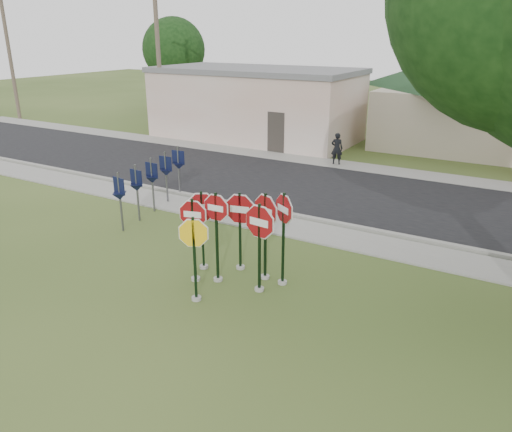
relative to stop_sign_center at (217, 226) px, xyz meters
The scene contains 20 objects.
ground 1.97m from the stop_sign_center, 75.09° to the right, with size 120.00×120.00×0.00m, color #344A1B.
sidewalk_near 4.58m from the stop_sign_center, 85.81° to the left, with size 60.00×1.60×0.06m, color gray.
road 8.95m from the stop_sign_center, 87.95° to the left, with size 60.00×7.00×0.04m, color black.
sidewalk_far 13.20m from the stop_sign_center, 88.62° to the left, with size 60.00×1.60×0.06m, color gray.
curb 5.52m from the stop_sign_center, 86.60° to the left, with size 60.00×0.20×0.14m, color gray.
stop_sign_center is the anchor object (origin of this frame).
stop_sign_yellow 1.13m from the stop_sign_center, 84.00° to the right, with size 0.89×0.47×2.25m.
stop_sign_left 0.60m from the stop_sign_center, 151.90° to the right, with size 0.98×0.28×2.36m.
stop_sign_right 1.21m from the stop_sign_center, ahead, with size 1.17×0.24×2.45m.
stop_sign_back_right 1.25m from the stop_sign_center, 36.14° to the left, with size 1.10×0.39×2.50m.
stop_sign_back_left 0.92m from the stop_sign_center, 81.31° to the left, with size 1.12×0.27×2.32m.
stop_sign_far_right 1.70m from the stop_sign_center, 24.36° to the left, with size 0.90×0.55×2.59m.
stop_sign_far_left 0.87m from the stop_sign_center, 151.35° to the left, with size 0.92×0.65×2.35m.
route_sign_row 6.08m from the stop_sign_center, 146.91° to the left, with size 1.43×4.63×2.00m.
building_stucco 18.93m from the stop_sign_center, 117.31° to the left, with size 12.20×6.20×4.20m.
building_house 21.05m from the stop_sign_center, 83.64° to the left, with size 11.60×11.60×6.20m.
utility_pole_near 19.88m from the stop_sign_center, 134.32° to the left, with size 2.20×0.26×9.50m.
utility_pole_far 31.19m from the stop_sign_center, 153.15° to the left, with size 2.20×0.26×9.00m.
bg_tree_left 30.32m from the stop_sign_center, 130.79° to the left, with size 4.90×4.90×7.35m.
pedestrian 13.16m from the stop_sign_center, 98.19° to the left, with size 0.56×0.37×1.54m, color black.
Camera 1 is at (6.48, -8.46, 6.16)m, focal length 35.00 mm.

